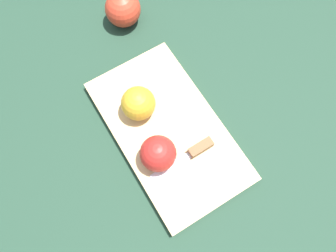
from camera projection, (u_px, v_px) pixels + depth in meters
The scene contains 6 objects.
ground_plane at pixel (168, 132), 0.76m from camera, with size 4.00×4.00×0.00m, color #1E3828.
cutting_board at pixel (168, 131), 0.75m from camera, with size 0.44×0.29×0.02m.
apple_half_left at pixel (138, 104), 0.72m from camera, with size 0.08×0.08×0.08m.
apple_half_right at pixel (158, 154), 0.68m from camera, with size 0.08×0.08×0.08m.
knife at pixel (196, 151), 0.71m from camera, with size 0.04×0.16×0.02m.
apple_whole at pixel (123, 9), 0.83m from camera, with size 0.09×0.09×0.10m.
Camera 1 is at (0.18, -0.16, 0.72)m, focal length 35.00 mm.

